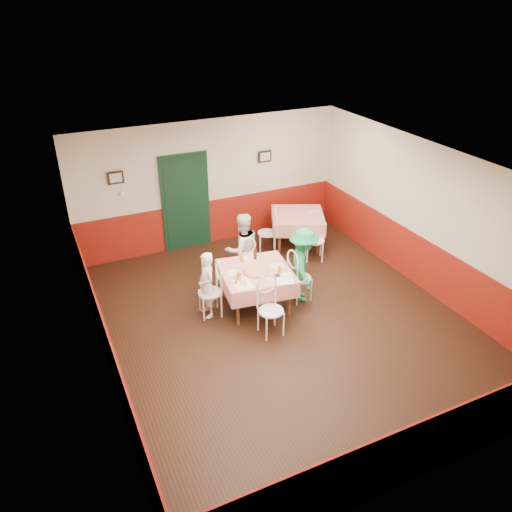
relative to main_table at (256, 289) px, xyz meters
name	(u,v)px	position (x,y,z in m)	size (l,w,h in m)	color
floor	(283,321)	(0.23, -0.64, -0.38)	(7.00, 7.00, 0.00)	black
ceiling	(288,169)	(0.23, -0.64, 2.42)	(7.00, 7.00, 0.00)	white
back_wall	(210,183)	(0.23, 2.86, 1.02)	(6.00, 0.10, 2.80)	beige
front_wall	(439,391)	(0.23, -4.14, 1.02)	(6.00, 0.10, 2.80)	beige
left_wall	(97,294)	(-2.77, -0.64, 1.02)	(0.10, 7.00, 2.80)	beige
right_wall	(428,219)	(3.23, -0.64, 1.02)	(0.10, 7.00, 2.80)	beige
wainscot_back	(212,221)	(0.23, 2.84, 0.12)	(6.00, 0.03, 1.00)	maroon
wainscot_front	(424,448)	(0.23, -4.13, 0.12)	(6.00, 0.03, 1.00)	maroon
wainscot_left	(107,344)	(-2.76, -0.64, 0.12)	(0.03, 7.00, 1.00)	maroon
wainscot_right	(420,262)	(3.21, -0.64, 0.12)	(0.03, 7.00, 1.00)	maroon
door	(186,203)	(-0.37, 2.81, 0.68)	(0.96, 0.06, 2.10)	black
picture_left	(116,178)	(-1.77, 2.81, 1.48)	(0.32, 0.03, 0.26)	black
picture_right	(265,156)	(1.53, 2.81, 1.48)	(0.32, 0.03, 0.26)	black
thermostat	(123,193)	(-1.67, 2.81, 1.12)	(0.10, 0.03, 0.10)	white
main_table	(256,289)	(0.00, 0.00, 0.00)	(1.22, 1.22, 0.77)	red
second_table	(297,230)	(1.89, 1.85, 0.00)	(1.12, 1.12, 0.77)	red
chair_left	(210,293)	(-0.84, 0.12, 0.08)	(0.42, 0.42, 0.90)	white
chair_right	(300,278)	(0.84, -0.12, 0.08)	(0.42, 0.42, 0.90)	white
chair_far	(243,263)	(0.12, 0.84, 0.08)	(0.42, 0.42, 0.90)	white
chair_near	(271,311)	(-0.12, -0.84, 0.08)	(0.42, 0.42, 0.90)	white
chair_second_a	(267,233)	(1.14, 1.85, 0.08)	(0.42, 0.42, 0.90)	white
chair_second_b	(315,240)	(1.89, 1.10, 0.08)	(0.42, 0.42, 0.90)	white
pizza	(256,271)	(-0.02, -0.05, 0.40)	(0.45, 0.45, 0.03)	#B74723
plate_left	(234,273)	(-0.39, 0.06, 0.39)	(0.25, 0.25, 0.01)	white
plate_right	(278,267)	(0.41, -0.06, 0.39)	(0.25, 0.25, 0.01)	white
plate_far	(248,259)	(0.03, 0.44, 0.39)	(0.25, 0.25, 0.01)	white
glass_a	(239,276)	(-0.41, -0.17, 0.46)	(0.08, 0.08, 0.15)	#BF7219
glass_b	(280,269)	(0.34, -0.25, 0.45)	(0.07, 0.07, 0.12)	#BF7219
glass_c	(242,258)	(-0.10, 0.41, 0.45)	(0.07, 0.07, 0.13)	#BF7219
beer_bottle	(255,254)	(0.16, 0.39, 0.50)	(0.06, 0.06, 0.22)	#381C0A
shaker_a	(241,284)	(-0.45, -0.36, 0.43)	(0.04, 0.04, 0.09)	silver
shaker_b	(244,283)	(-0.39, -0.39, 0.43)	(0.04, 0.04, 0.09)	silver
shaker_c	(236,282)	(-0.50, -0.27, 0.43)	(0.04, 0.04, 0.09)	#B23319
menu_left	(243,284)	(-0.40, -0.32, 0.39)	(0.30, 0.40, 0.00)	white
menu_right	(284,278)	(0.33, -0.46, 0.39)	(0.30, 0.40, 0.00)	white
wallet	(277,275)	(0.24, -0.33, 0.40)	(0.11, 0.09, 0.02)	black
diner_left	(207,285)	(-0.89, 0.12, 0.24)	(0.45, 0.29, 1.23)	gray
diner_far	(242,249)	(0.12, 0.89, 0.36)	(0.71, 0.56, 1.47)	gray
diner_right	(303,265)	(0.89, -0.12, 0.34)	(0.93, 0.53, 1.43)	gray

